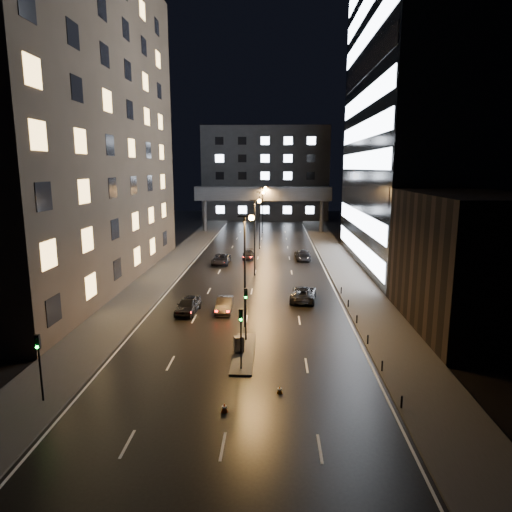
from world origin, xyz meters
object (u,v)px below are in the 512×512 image
(car_away_d, at_px, (248,255))
(car_away_c, at_px, (221,259))
(car_away_b, at_px, (224,305))
(car_toward_a, at_px, (304,293))
(car_toward_b, at_px, (303,255))
(car_away_a, at_px, (188,305))
(utility_cabinet, at_px, (239,344))

(car_away_d, bearing_deg, car_away_c, -134.54)
(car_away_b, xyz_separation_m, car_toward_a, (8.12, 4.33, 0.05))
(car_away_d, relative_size, car_toward_b, 0.79)
(car_toward_b, bearing_deg, car_away_a, 62.78)
(car_away_b, bearing_deg, car_away_a, -172.57)
(car_away_a, relative_size, utility_cabinet, 3.82)
(car_away_d, bearing_deg, car_toward_a, -74.25)
(car_toward_a, height_order, utility_cabinet, car_toward_a)
(car_away_d, xyz_separation_m, utility_cabinet, (1.40, -37.24, 0.13))
(car_away_c, relative_size, car_toward_b, 0.95)
(car_away_d, relative_size, car_toward_a, 0.79)
(car_away_a, bearing_deg, car_away_c, 92.92)
(car_away_c, bearing_deg, car_toward_a, -57.82)
(car_toward_b, bearing_deg, car_away_b, 68.87)
(car_away_a, bearing_deg, car_toward_a, 26.82)
(car_away_a, distance_m, car_away_c, 23.27)
(car_away_a, height_order, utility_cabinet, car_away_a)
(car_toward_a, bearing_deg, car_away_c, -51.07)
(car_away_b, distance_m, car_away_d, 26.95)
(car_toward_a, distance_m, car_toward_b, 22.30)
(car_away_c, distance_m, car_toward_a, 21.52)
(car_away_c, height_order, car_away_d, car_away_c)
(car_away_a, xyz_separation_m, car_toward_a, (11.68, 4.83, -0.04))
(car_toward_b, bearing_deg, car_away_c, 15.53)
(car_away_c, height_order, utility_cabinet, car_away_c)
(car_toward_a, relative_size, utility_cabinet, 4.48)
(car_away_c, bearing_deg, car_away_b, -81.42)
(car_away_b, bearing_deg, car_toward_b, 70.05)
(car_away_b, height_order, car_toward_a, car_toward_a)
(car_away_c, height_order, car_toward_b, car_toward_b)
(car_away_b, height_order, car_toward_b, car_toward_b)
(car_away_a, distance_m, car_toward_a, 12.64)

